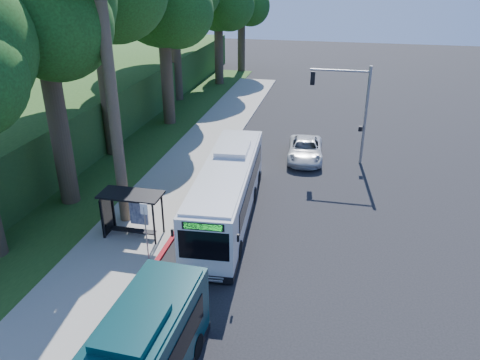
# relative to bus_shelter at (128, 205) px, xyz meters

# --- Properties ---
(ground) EXTENTS (140.00, 140.00, 0.00)m
(ground) POSITION_rel_bus_shelter_xyz_m (7.26, 2.86, -1.81)
(ground) COLOR black
(ground) RESTS_ON ground
(sidewalk) EXTENTS (4.50, 70.00, 0.12)m
(sidewalk) POSITION_rel_bus_shelter_xyz_m (-0.04, 2.86, -1.75)
(sidewalk) COLOR gray
(sidewalk) RESTS_ON ground
(red_curb) EXTENTS (0.25, 30.00, 0.13)m
(red_curb) POSITION_rel_bus_shelter_xyz_m (2.26, -1.14, -1.74)
(red_curb) COLOR maroon
(red_curb) RESTS_ON ground
(grass_verge) EXTENTS (8.00, 70.00, 0.06)m
(grass_verge) POSITION_rel_bus_shelter_xyz_m (-5.74, 7.86, -1.78)
(grass_verge) COLOR #234719
(grass_verge) RESTS_ON ground
(bus_shelter) EXTENTS (3.20, 1.51, 2.55)m
(bus_shelter) POSITION_rel_bus_shelter_xyz_m (0.00, 0.00, 0.00)
(bus_shelter) COLOR black
(bus_shelter) RESTS_ON ground
(stop_sign_pole) EXTENTS (0.35, 0.06, 3.17)m
(stop_sign_pole) POSITION_rel_bus_shelter_xyz_m (1.86, -2.14, 0.28)
(stop_sign_pole) COLOR gray
(stop_sign_pole) RESTS_ON ground
(traffic_signal_pole) EXTENTS (4.10, 0.30, 7.00)m
(traffic_signal_pole) POSITION_rel_bus_shelter_xyz_m (11.04, 12.86, 2.62)
(traffic_signal_pole) COLOR gray
(traffic_signal_pole) RESTS_ON ground
(hillside_backdrop) EXTENTS (24.00, 60.00, 8.80)m
(hillside_backdrop) POSITION_rel_bus_shelter_xyz_m (-19.04, 17.96, 0.63)
(hillside_backdrop) COLOR #234719
(hillside_backdrop) RESTS_ON ground
(tree_0) EXTENTS (8.40, 8.00, 15.70)m
(tree_0) POSITION_rel_bus_shelter_xyz_m (-5.14, 2.84, 9.40)
(tree_0) COLOR #382B1E
(tree_0) RESTS_ON ground
(tree_2) EXTENTS (8.82, 8.40, 15.12)m
(tree_2) POSITION_rel_bus_shelter_xyz_m (-4.64, 18.84, 8.67)
(tree_2) COLOR #382B1E
(tree_2) RESTS_ON ground
(tree_5) EXTENTS (7.35, 7.00, 12.86)m
(tree_5) POSITION_rel_bus_shelter_xyz_m (-3.16, 42.84, 7.16)
(tree_5) COLOR #382B1E
(tree_5) RESTS_ON ground
(white_bus) EXTENTS (3.45, 12.33, 3.63)m
(white_bus) POSITION_rel_bus_shelter_xyz_m (4.57, 2.94, -0.03)
(white_bus) COLOR silver
(white_bus) RESTS_ON ground
(pickup) EXTENTS (2.84, 5.51, 1.49)m
(pickup) POSITION_rel_bus_shelter_xyz_m (8.05, 12.77, -1.06)
(pickup) COLOR silver
(pickup) RESTS_ON ground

